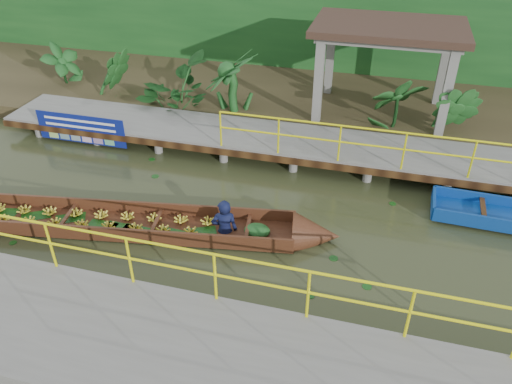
# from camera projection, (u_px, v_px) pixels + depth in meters

# --- Properties ---
(ground) EXTENTS (80.00, 80.00, 0.00)m
(ground) POSITION_uv_depth(u_px,v_px,m) (228.00, 221.00, 11.73)
(ground) COLOR #282F17
(ground) RESTS_ON ground
(land_strip) EXTENTS (30.00, 8.00, 0.45)m
(land_strip) POSITION_uv_depth(u_px,v_px,m) (293.00, 95.00, 17.67)
(land_strip) COLOR #322B19
(land_strip) RESTS_ON ground
(far_dock) EXTENTS (16.00, 2.06, 1.66)m
(far_dock) POSITION_uv_depth(u_px,v_px,m) (265.00, 139.00, 14.24)
(far_dock) COLOR slate
(far_dock) RESTS_ON ground
(near_dock) EXTENTS (18.00, 2.40, 1.73)m
(near_dock) POSITION_uv_depth(u_px,v_px,m) (206.00, 367.00, 7.95)
(near_dock) COLOR slate
(near_dock) RESTS_ON ground
(pavilion) EXTENTS (4.40, 3.00, 3.00)m
(pavilion) POSITION_uv_depth(u_px,v_px,m) (389.00, 37.00, 14.62)
(pavilion) COLOR slate
(pavilion) RESTS_ON ground
(foliage_backdrop) EXTENTS (30.00, 0.80, 4.00)m
(foliage_backdrop) POSITION_uv_depth(u_px,v_px,m) (308.00, 26.00, 18.72)
(foliage_backdrop) COLOR #154319
(foliage_backdrop) RESTS_ON ground
(vendor_boat) EXTENTS (10.43, 2.69, 2.10)m
(vendor_boat) POSITION_uv_depth(u_px,v_px,m) (122.00, 220.00, 11.39)
(vendor_boat) COLOR #3D1C10
(vendor_boat) RESTS_ON ground
(blue_banner) EXTENTS (2.83, 0.04, 0.88)m
(blue_banner) POSITION_uv_depth(u_px,v_px,m) (81.00, 129.00, 14.60)
(blue_banner) COLOR navy
(blue_banner) RESTS_ON ground
(tropical_plants) EXTENTS (14.45, 1.45, 1.81)m
(tropical_plants) POSITION_uv_depth(u_px,v_px,m) (226.00, 81.00, 15.66)
(tropical_plants) COLOR #154319
(tropical_plants) RESTS_ON ground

